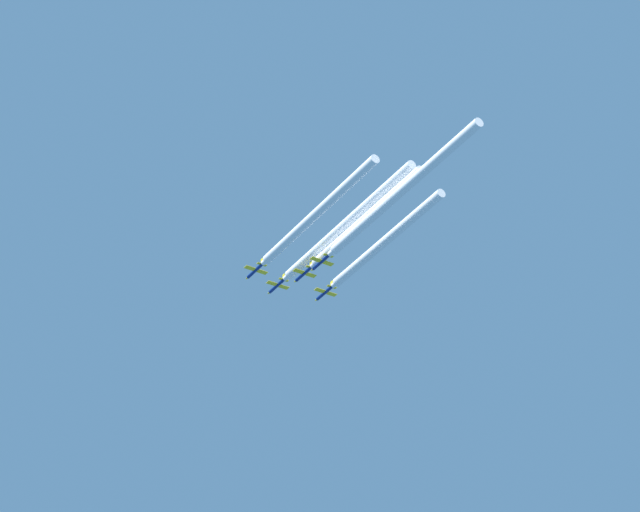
{
  "coord_description": "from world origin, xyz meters",
  "views": [
    {
      "loc": [
        -200.71,
        -345.32,
        2.9
      ],
      "look_at": [
        0.13,
        -17.13,
        252.86
      ],
      "focal_mm": 87.76,
      "sensor_mm": 36.0,
      "label": 1
    }
  ],
  "objects_px": {
    "jet_lead": "(277,286)",
    "jet_slot": "(303,274)",
    "jet_right_wingman": "(324,293)",
    "jet_left_wingman": "(255,271)",
    "jet_high_trail": "(321,262)"
  },
  "relations": [
    {
      "from": "jet_lead",
      "to": "jet_high_trail",
      "type": "relative_size",
      "value": 1.0
    },
    {
      "from": "jet_slot",
      "to": "jet_right_wingman",
      "type": "bearing_deg",
      "value": 33.76
    },
    {
      "from": "jet_lead",
      "to": "jet_left_wingman",
      "type": "xyz_separation_m",
      "value": [
        -11.81,
        -7.44,
        -2.47
      ]
    },
    {
      "from": "jet_lead",
      "to": "jet_high_trail",
      "type": "xyz_separation_m",
      "value": [
        -0.41,
        -26.51,
        -6.05
      ]
    },
    {
      "from": "jet_lead",
      "to": "jet_left_wingman",
      "type": "bearing_deg",
      "value": -147.8
    },
    {
      "from": "jet_right_wingman",
      "to": "jet_slot",
      "type": "bearing_deg",
      "value": -146.24
    },
    {
      "from": "jet_right_wingman",
      "to": "jet_left_wingman",
      "type": "bearing_deg",
      "value": -179.72
    },
    {
      "from": "jet_lead",
      "to": "jet_slot",
      "type": "relative_size",
      "value": 1.0
    },
    {
      "from": "jet_left_wingman",
      "to": "jet_right_wingman",
      "type": "distance_m",
      "value": 24.5
    },
    {
      "from": "jet_high_trail",
      "to": "jet_right_wingman",
      "type": "bearing_deg",
      "value": 55.68
    },
    {
      "from": "jet_right_wingman",
      "to": "jet_high_trail",
      "type": "relative_size",
      "value": 1.0
    },
    {
      "from": "jet_high_trail",
      "to": "jet_slot",
      "type": "bearing_deg",
      "value": 86.58
    },
    {
      "from": "jet_lead",
      "to": "jet_slot",
      "type": "distance_m",
      "value": 16.15
    },
    {
      "from": "jet_left_wingman",
      "to": "jet_high_trail",
      "type": "bearing_deg",
      "value": -59.13
    },
    {
      "from": "jet_lead",
      "to": "jet_high_trail",
      "type": "bearing_deg",
      "value": -90.88
    }
  ]
}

